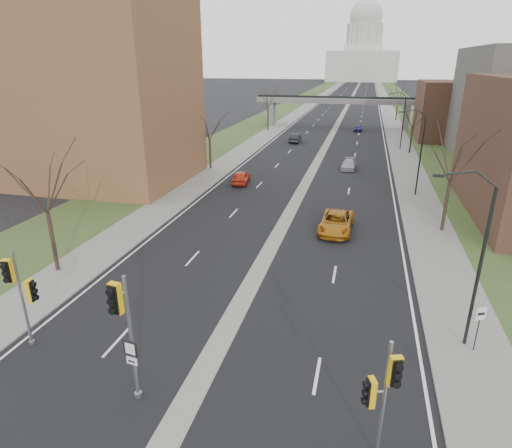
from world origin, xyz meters
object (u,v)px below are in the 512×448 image
at_px(car_right_near, 336,222).
at_px(car_right_far, 358,128).
at_px(signal_pole_median, 123,320).
at_px(signal_pole_left, 21,287).
at_px(car_right_mid, 349,164).
at_px(signal_pole_right, 383,389).
at_px(car_left_far, 295,138).
at_px(speed_limit_sign, 479,321).
at_px(car_left_near, 241,177).

bearing_deg(car_right_near, car_right_far, 91.90).
bearing_deg(car_right_far, signal_pole_median, -89.85).
xyz_separation_m(signal_pole_left, car_right_far, (13.53, 75.30, -2.73)).
xyz_separation_m(car_right_near, car_right_mid, (-0.03, 22.50, -0.16)).
bearing_deg(signal_pole_right, car_left_far, 81.28).
distance_m(signal_pole_right, car_right_mid, 44.43).
height_order(signal_pole_left, car_right_far, signal_pole_left).
xyz_separation_m(speed_limit_sign, car_left_near, (-19.32, 26.72, -1.01)).
bearing_deg(car_right_near, signal_pole_median, -105.14).
bearing_deg(signal_pole_left, car_right_far, 70.71).
height_order(speed_limit_sign, car_right_far, speed_limit_sign).
distance_m(car_left_near, car_right_mid, 15.45).
xyz_separation_m(signal_pole_median, car_right_far, (6.93, 77.38, -3.34)).
bearing_deg(car_left_far, car_right_mid, 118.74).
relative_size(signal_pole_median, signal_pole_right, 1.17).
relative_size(speed_limit_sign, car_left_near, 0.55).
bearing_deg(signal_pole_right, car_right_far, 71.50).
height_order(signal_pole_median, car_left_far, signal_pole_median).
relative_size(signal_pole_right, car_right_mid, 1.14).
relative_size(signal_pole_left, signal_pole_right, 1.05).
distance_m(car_right_near, car_right_far, 56.08).
xyz_separation_m(car_right_mid, car_right_far, (0.32, 33.58, -0.00)).
relative_size(car_right_mid, car_right_far, 1.18).
distance_m(signal_pole_right, car_right_near, 22.08).
bearing_deg(car_left_far, speed_limit_sign, 107.49).
relative_size(speed_limit_sign, car_right_mid, 0.56).
height_order(signal_pole_median, signal_pole_right, signal_pole_median).
bearing_deg(signal_pole_right, car_right_near, 77.22).
xyz_separation_m(signal_pole_left, car_left_near, (1.56, 31.59, -2.61)).
bearing_deg(car_left_far, signal_pole_left, 86.51).
distance_m(signal_pole_right, speed_limit_sign, 8.88).
bearing_deg(signal_pole_median, car_left_far, 101.31).
bearing_deg(signal_pole_median, speed_limit_sign, 34.18).
relative_size(signal_pole_right, car_left_far, 1.06).
bearing_deg(speed_limit_sign, car_right_near, 93.22).
distance_m(speed_limit_sign, car_right_near, 16.28).
bearing_deg(speed_limit_sign, signal_pole_median, -178.81).
xyz_separation_m(car_left_near, car_right_mid, (11.66, 10.13, -0.12)).
distance_m(signal_pole_left, speed_limit_sign, 21.50).
height_order(speed_limit_sign, car_left_near, speed_limit_sign).
bearing_deg(signal_pole_right, signal_pole_left, 150.64).
bearing_deg(car_left_near, signal_pole_median, 91.78).
height_order(signal_pole_right, speed_limit_sign, signal_pole_right).
bearing_deg(signal_pole_left, car_left_near, 78.07).
bearing_deg(car_right_far, signal_pole_right, -82.79).
distance_m(car_left_far, car_right_mid, 20.44).
height_order(signal_pole_median, car_right_far, signal_pole_median).
xyz_separation_m(speed_limit_sign, car_right_far, (-7.34, 70.44, -1.13)).
height_order(speed_limit_sign, car_left_far, speed_limit_sign).
bearing_deg(car_right_far, car_right_mid, -85.28).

